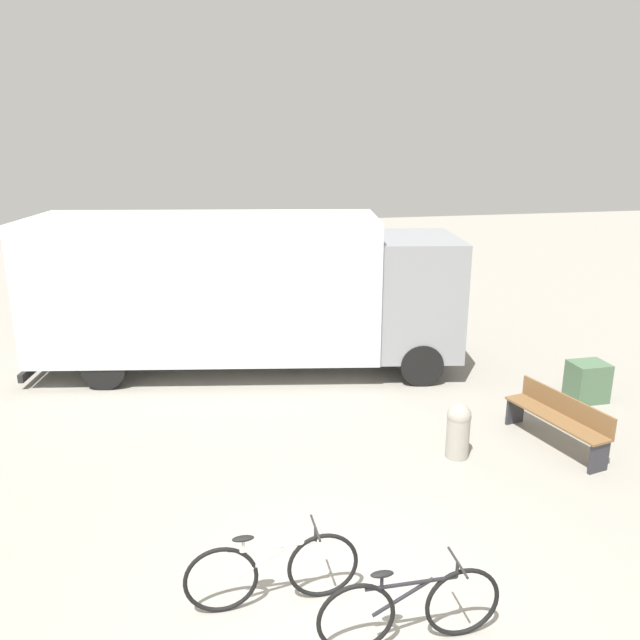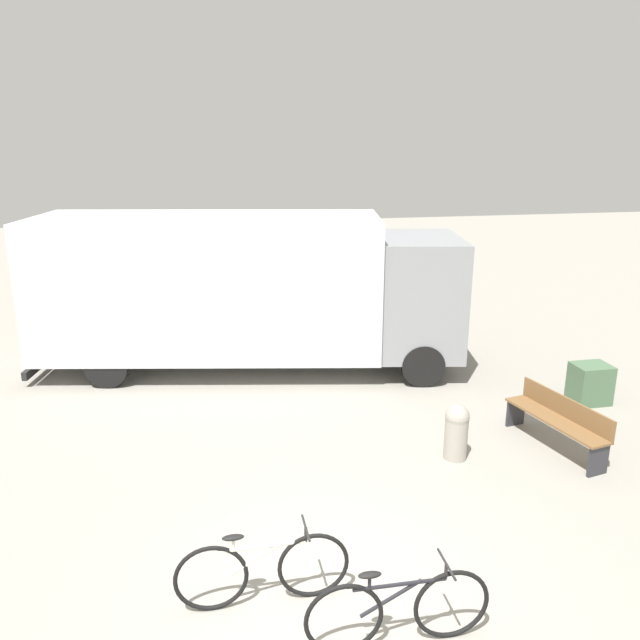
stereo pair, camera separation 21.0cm
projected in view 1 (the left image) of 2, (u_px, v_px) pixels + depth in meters
name	position (u px, v px, depth m)	size (l,w,h in m)	color
ground_plane	(336.00, 607.00, 6.34)	(60.00, 60.00, 0.00)	gray
delivery_truck	(242.00, 287.00, 12.45)	(8.70, 3.83, 3.11)	silver
park_bench	(559.00, 417.00, 9.54)	(0.77, 1.88, 0.81)	brown
bicycle_near	(272.00, 571.00, 6.28)	(1.78, 0.44, 0.84)	black
bicycle_middle	(410.00, 608.00, 5.78)	(1.78, 0.44, 0.84)	black
bollard_near_bench	(458.00, 428.00, 9.19)	(0.36, 0.36, 0.85)	#9E998C
utility_box	(587.00, 381.00, 11.22)	(0.64, 0.52, 0.72)	#4C6B4C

